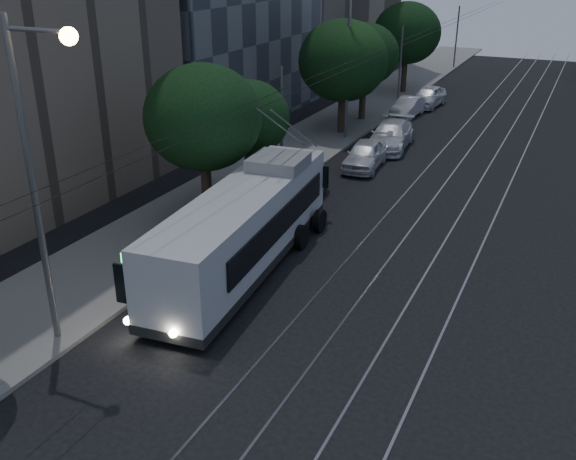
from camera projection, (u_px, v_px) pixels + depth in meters
The scene contains 17 objects.
ground at pixel (296, 308), 21.11m from camera, with size 120.00×120.00×0.00m, color black.
sidewalk at pixel (319, 136), 40.62m from camera, with size 5.00×90.00×0.15m, color gray.
tram_rails at pixel (480, 157), 36.74m from camera, with size 4.52×90.00×0.02m.
overhead_wires at pixel (359, 85), 38.28m from camera, with size 2.23×90.00×6.00m.
trolleybus at pixel (246, 226), 23.26m from camera, with size 3.48×11.90×5.63m.
pickup_silver at pixel (283, 189), 29.11m from camera, with size 2.98×6.47×1.80m, color #95989C.
car_white_a at pixel (365, 155), 34.58m from camera, with size 1.74×4.33×1.48m, color silver.
car_white_b at pixel (391, 136), 38.05m from camera, with size 2.18×5.35×1.55m, color silver.
car_white_c at pixel (408, 107), 45.54m from camera, with size 1.41×4.05×1.33m, color silver.
car_white_d at pixel (428, 96), 48.40m from camera, with size 1.82×4.53×1.54m, color white.
tree_1 at pixel (203, 118), 26.06m from camera, with size 4.84×4.84×6.78m.
tree_2 at pixel (248, 118), 29.57m from camera, with size 3.87×3.87×5.50m.
tree_3 at pixel (343, 61), 39.49m from camera, with size 5.55×5.55×7.14m.
tree_4 at pixel (365, 55), 42.89m from camera, with size 4.61×4.61×6.56m.
tree_5 at pixel (407, 33), 51.37m from camera, with size 5.40×5.40×7.26m.
streetlamp_near at pixel (40, 160), 16.98m from camera, with size 2.30×0.44×9.42m.
streetlamp_far at pixel (355, 48), 37.78m from camera, with size 2.25×0.44×9.17m.
Camera 1 is at (7.58, -16.71, 10.76)m, focal length 40.00 mm.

